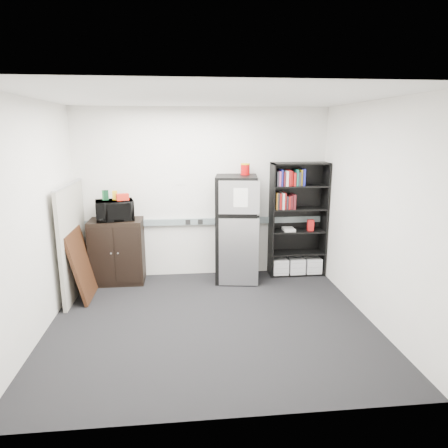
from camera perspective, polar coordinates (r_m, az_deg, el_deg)
name	(u,v)px	position (r m, az deg, el deg)	size (l,w,h in m)	color
floor	(211,321)	(5.18, -1.80, -13.71)	(4.00, 4.00, 0.00)	black
wall_back	(203,194)	(6.44, -3.04, 4.34)	(4.00, 0.02, 2.70)	silver
wall_right	(372,213)	(5.25, 20.42, 1.46)	(0.02, 3.50, 2.70)	silver
wall_left	(35,221)	(5.00, -25.44, 0.44)	(0.02, 3.50, 2.70)	silver
ceiling	(210,97)	(4.62, -2.06, 17.62)	(4.00, 3.50, 0.02)	white
electrical_raceway	(203,221)	(6.49, -2.98, 0.38)	(3.92, 0.05, 0.10)	slate
wall_note	(181,182)	(6.39, -6.21, 6.03)	(0.14, 0.00, 0.10)	white
bookshelf	(298,221)	(6.60, 10.48, 0.49)	(0.90, 0.34, 1.85)	black
cubicle_partition	(73,240)	(6.09, -20.78, -2.21)	(0.06, 1.30, 1.62)	#ABA797
cabinet	(117,251)	(6.46, -14.98, -3.78)	(0.81, 0.53, 1.01)	black
microwave	(115,210)	(6.29, -15.35, 1.91)	(0.55, 0.37, 0.31)	black
snack_box_a	(105,195)	(6.31, -16.70, 3.96)	(0.07, 0.05, 0.15)	#1B6030
snack_box_b	(106,195)	(6.30, -16.48, 3.97)	(0.07, 0.05, 0.15)	#0B321A
snack_box_c	(115,195)	(6.28, -15.32, 3.97)	(0.07, 0.05, 0.14)	gold
snack_bag	(123,197)	(6.22, -14.28, 3.75)	(0.18, 0.10, 0.10)	red
refrigerator	(236,229)	(6.26, 1.73, -0.71)	(0.71, 0.73, 1.67)	black
coffee_can	(245,168)	(6.25, 3.04, 7.94)	(0.15, 0.15, 0.20)	#AC0709
framed_poster	(82,264)	(6.03, -19.61, -5.38)	(0.26, 0.78, 0.98)	#32180D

